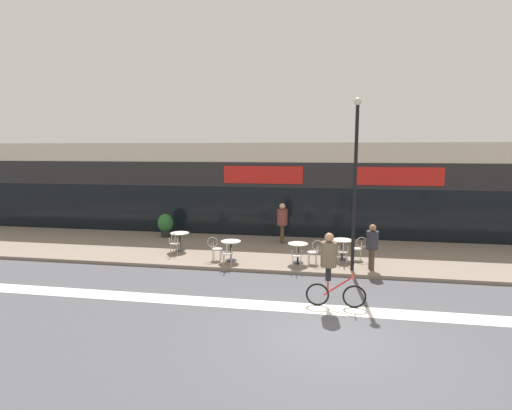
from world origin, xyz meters
name	(u,v)px	position (x,y,z in m)	size (l,w,h in m)	color
ground_plane	(330,336)	(0.00, 0.00, 0.00)	(120.00, 120.00, 0.00)	#4C4C51
sidewalk_slab	(328,254)	(0.00, 7.25, 0.06)	(40.00, 5.50, 0.12)	gray
storefront_facade	(329,188)	(0.00, 11.96, 2.32)	(40.00, 4.06, 4.65)	beige
bike_lane_stripe	(329,310)	(0.00, 1.58, 0.00)	(36.00, 0.70, 0.01)	silver
bistro_table_0	(180,238)	(-6.14, 6.58, 0.67)	(0.78, 0.78, 0.76)	black
bistro_table_1	(231,247)	(-3.68, 5.44, 0.67)	(0.76, 0.76, 0.77)	black
bistro_table_2	(298,249)	(-1.14, 5.56, 0.66)	(0.75, 0.75, 0.75)	black
bistro_table_3	(342,245)	(0.52, 6.38, 0.67)	(0.80, 0.80, 0.77)	black
cafe_chair_0_near	(174,242)	(-6.14, 5.95, 0.64)	(0.41, 0.58, 0.90)	#B7B2AD
cafe_chair_1_near	(227,252)	(-3.67, 4.81, 0.64)	(0.45, 0.60, 0.90)	#B7B2AD
cafe_chair_1_side	(215,247)	(-4.30, 5.43, 0.64)	(0.59, 0.44, 0.90)	#B7B2AD
cafe_chair_2_near	(297,254)	(-1.13, 4.94, 0.64)	(0.43, 0.59, 0.90)	#B7B2AD
cafe_chair_2_side	(315,250)	(-0.51, 5.55, 0.64)	(0.60, 0.45, 0.90)	#B7B2AD
cafe_chair_3_near	(343,250)	(0.52, 5.75, 0.64)	(0.40, 0.57, 0.90)	#B7B2AD
cafe_chair_3_side	(359,247)	(1.15, 6.37, 0.64)	(0.59, 0.44, 0.90)	#B7B2AD
planter_pot	(165,224)	(-7.77, 8.99, 0.74)	(0.74, 0.74, 1.13)	#232326
lamp_post	(355,174)	(0.81, 4.96, 3.50)	(0.26, 0.26, 5.93)	black
cyclist_0	(330,263)	(-0.01, 1.82, 1.24)	(1.66, 0.48, 2.09)	black
pedestrian_near_end	(372,243)	(1.49, 5.18, 1.09)	(0.51, 0.51, 1.63)	#4C3D2D
pedestrian_far_end	(282,220)	(-2.05, 8.64, 1.20)	(0.55, 0.55, 1.82)	#4C3D2D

